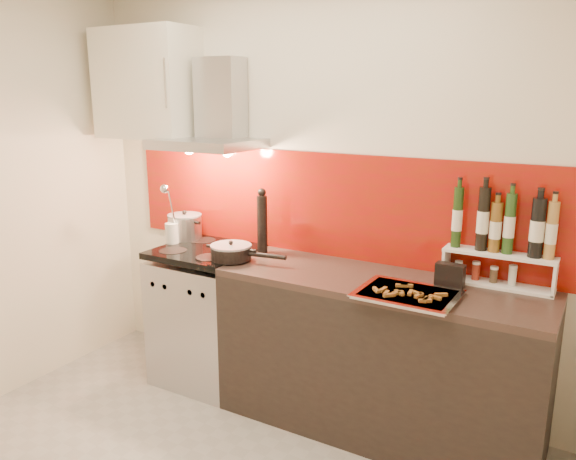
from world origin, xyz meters
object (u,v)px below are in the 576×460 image
Objects in this scene: baking_tray at (408,294)px; range_stove at (208,316)px; counter at (378,355)px; saute_pan at (232,252)px; stock_pot at (185,227)px; pepper_mill at (262,222)px.

range_stove is at bearing 172.66° from baking_tray.
saute_pan is (-0.91, -0.11, 0.51)m from counter.
baking_tray is at bearing -3.77° from saute_pan.
saute_pan is at bearing 176.23° from baking_tray.
range_stove is 3.90× the size of stock_pot.
range_stove is 0.51× the size of counter.
stock_pot is 0.47× the size of baking_tray.
baking_tray is (1.41, -0.18, 0.47)m from range_stove.
pepper_mill is 0.84× the size of baking_tray.
range_stove is 1.50m from baking_tray.
range_stove is at bearing 159.45° from saute_pan.
range_stove reaches higher than counter.
saute_pan reaches higher than counter.
baking_tray is (1.69, -0.31, -0.08)m from stock_pot.
stock_pot is at bearing 169.48° from baking_tray.
range_stove is 1.88× the size of saute_pan.
stock_pot is at bearing 154.75° from range_stove.
counter is at bearing 0.23° from range_stove.
range_stove is 0.76m from pepper_mill.
counter is 3.73× the size of saute_pan.
saute_pan is 0.97× the size of baking_tray.
counter is 3.63× the size of baking_tray.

